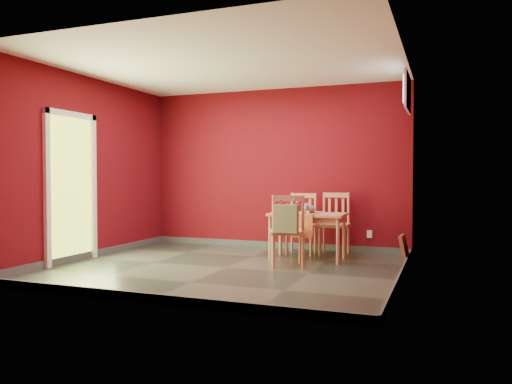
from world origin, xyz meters
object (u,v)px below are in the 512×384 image
(chair_far_right, at_px, (335,223))
(cat, at_px, (309,207))
(dining_table, at_px, (308,219))
(chair_far_left, at_px, (302,223))
(chair_near, at_px, (287,230))
(picture_frame, at_px, (404,249))
(tote_bag, at_px, (286,219))

(chair_far_right, relative_size, cat, 2.66)
(dining_table, height_order, chair_far_left, chair_far_left)
(chair_near, relative_size, picture_frame, 2.44)
(chair_far_left, height_order, tote_bag, chair_far_left)
(dining_table, relative_size, chair_far_right, 1.15)
(chair_far_right, relative_size, chair_near, 0.99)
(chair_far_right, xyz_separation_m, chair_near, (-0.37, -1.29, 0.00))
(chair_far_right, xyz_separation_m, picture_frame, (1.08, -0.40, -0.30))
(dining_table, relative_size, chair_near, 1.14)
(dining_table, bearing_deg, picture_frame, 9.70)
(chair_far_right, xyz_separation_m, tote_bag, (-0.32, -1.51, 0.18))
(picture_frame, bearing_deg, tote_bag, -141.50)
(tote_bag, relative_size, picture_frame, 1.09)
(chair_far_right, bearing_deg, picture_frame, -20.14)
(tote_bag, bearing_deg, chair_near, 103.86)
(dining_table, xyz_separation_m, chair_far_left, (-0.24, 0.54, -0.11))
(chair_far_left, xyz_separation_m, picture_frame, (1.59, -0.31, -0.29))
(picture_frame, bearing_deg, dining_table, -170.30)
(chair_far_left, height_order, chair_near, chair_near)
(cat, xyz_separation_m, picture_frame, (1.32, 0.28, -0.58))
(tote_bag, bearing_deg, picture_frame, 38.50)
(dining_table, distance_m, cat, 0.18)
(chair_near, height_order, tote_bag, chair_near)
(cat, distance_m, picture_frame, 1.47)
(chair_near, bearing_deg, dining_table, 81.09)
(chair_near, bearing_deg, tote_bag, -76.14)
(chair_far_left, relative_size, cat, 2.63)
(cat, bearing_deg, chair_far_left, 121.52)
(dining_table, height_order, tote_bag, tote_bag)
(chair_near, bearing_deg, picture_frame, 31.62)
(tote_bag, xyz_separation_m, cat, (0.08, 0.83, 0.10))
(tote_bag, bearing_deg, chair_far_left, 97.59)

